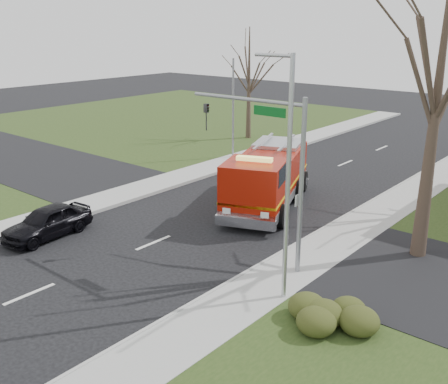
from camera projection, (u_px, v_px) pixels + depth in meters
The scene contains 11 objects.
ground at pixel (153, 243), 23.11m from camera, with size 120.00×120.00×0.00m, color black.
sidewalk_right at pixel (268, 284), 19.30m from camera, with size 2.40×80.00×0.15m, color #989993.
sidewalk_left at pixel (71, 211), 26.87m from camera, with size 2.40×80.00×0.15m, color #989993.
hedge_corner at pixel (322, 308), 16.71m from camera, with size 2.80×2.00×0.90m, color #283312.
bare_tree_near at pixel (440, 75), 19.42m from camera, with size 6.00×6.00×12.00m.
bare_tree_left at pixel (249, 71), 42.11m from camera, with size 4.50×4.50×9.00m.
traffic_signal_mast at pixel (273, 150), 19.58m from camera, with size 5.29×0.18×6.80m.
streetlight_pole at pixel (287, 175), 16.99m from camera, with size 1.48×0.16×8.40m.
utility_pole_far at pixel (233, 110), 36.41m from camera, with size 0.14×0.14×7.00m, color gray.
fire_engine at pixel (267, 179), 27.22m from camera, with size 5.69×8.70×3.32m.
parked_car_maroon at pixel (47, 222), 23.59m from camera, with size 1.69×4.21×1.43m, color black.
Camera 1 is at (16.05, -14.35, 9.24)m, focal length 42.00 mm.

